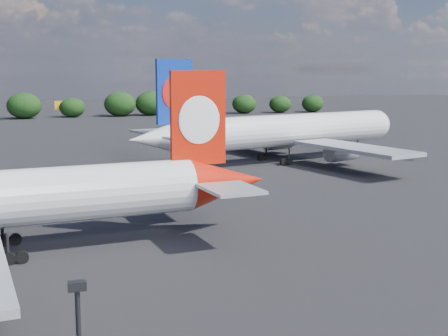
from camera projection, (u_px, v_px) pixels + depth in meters
name	position (u px, v px, depth m)	size (l,w,h in m)	color
ground	(26.00, 178.00, 93.28)	(500.00, 500.00, 0.00)	black
china_southern_airliner	(279.00, 132.00, 108.03)	(53.57, 51.29, 17.66)	silver
billboard_yellow	(62.00, 106.00, 211.16)	(5.00, 0.30, 5.50)	#F2AB15
horizon_treeline	(34.00, 106.00, 206.05)	(201.88, 15.12, 8.80)	black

